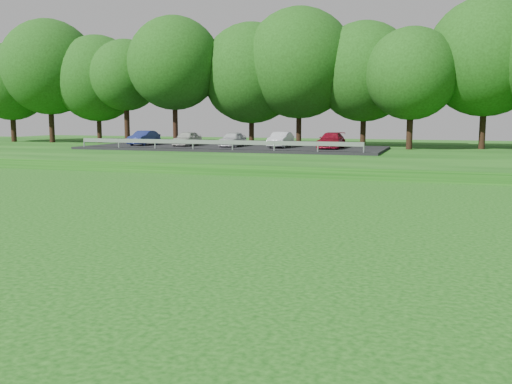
% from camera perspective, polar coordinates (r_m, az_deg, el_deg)
% --- Properties ---
extents(parking_lot, '(24.00, 9.00, 1.38)m').
position_cam_1_polar(parking_lot, '(45.63, -2.12, 4.84)').
color(parking_lot, black).
rests_on(parking_lot, berm).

